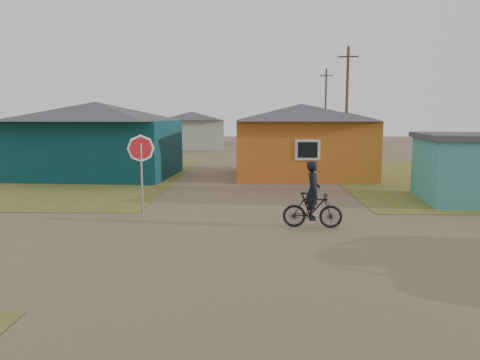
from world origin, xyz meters
name	(u,v)px	position (x,y,z in m)	size (l,w,h in m)	color
ground	(258,248)	(0.00, 0.00, 0.00)	(120.00, 120.00, 0.00)	#7F6249
house_teal	(97,138)	(-8.50, 13.50, 2.05)	(8.93, 7.08, 4.00)	#093036
house_yellow	(301,139)	(2.50, 14.00, 2.00)	(7.72, 6.76, 3.90)	#BA601C
house_pale_west	(192,130)	(-6.00, 34.00, 1.86)	(7.04, 6.15, 3.60)	#A1A991
house_beige_east	(345,128)	(10.00, 40.00, 1.86)	(6.95, 6.05, 3.60)	tan
house_pale_north	(139,127)	(-14.00, 46.00, 1.75)	(6.28, 5.81, 3.40)	#A1A991
utility_pole_near	(347,103)	(6.50, 22.00, 4.14)	(1.40, 0.20, 8.00)	brown
utility_pole_far	(326,107)	(7.50, 38.00, 4.14)	(1.40, 0.20, 8.00)	brown
stop_sign	(141,157)	(-3.74, 3.46, 1.96)	(0.88, 0.07, 2.69)	gray
cyclist	(313,204)	(1.63, 2.15, 0.72)	(1.79, 0.66, 1.98)	black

